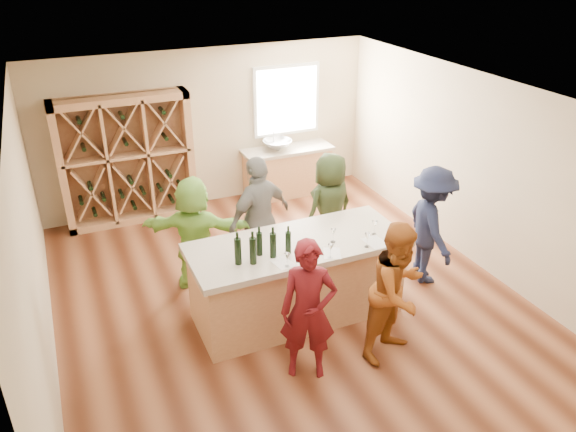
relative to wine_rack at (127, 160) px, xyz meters
name	(u,v)px	position (x,y,z in m)	size (l,w,h in m)	color
floor	(287,301)	(1.50, -3.27, -1.15)	(6.00, 7.00, 0.10)	brown
ceiling	(287,93)	(1.50, -3.27, 1.75)	(6.00, 7.00, 0.10)	white
wall_back	(208,127)	(1.50, 0.28, 0.30)	(6.00, 0.10, 2.80)	#CBB793
wall_front	(476,394)	(1.50, -6.82, 0.30)	(6.00, 0.10, 2.80)	#CBB793
wall_left	(27,256)	(-1.55, -3.27, 0.30)	(0.10, 7.00, 2.80)	#CBB793
wall_right	(478,170)	(4.55, -3.27, 0.30)	(0.10, 7.00, 2.80)	#CBB793
window_frame	(286,100)	(3.00, 0.20, 0.65)	(1.30, 0.06, 1.30)	white
window_pane	(287,101)	(3.00, 0.17, 0.65)	(1.18, 0.01, 1.18)	white
wine_rack	(127,160)	(0.00, 0.00, 0.00)	(2.20, 0.45, 2.20)	tan
back_counter_base	(287,173)	(2.90, -0.07, -0.67)	(1.60, 0.58, 0.86)	tan
back_counter_top	(287,150)	(2.90, -0.07, -0.21)	(1.70, 0.62, 0.06)	#BCAE9A
sink	(277,145)	(2.70, -0.07, -0.09)	(0.54, 0.54, 0.19)	silver
faucet	(274,139)	(2.70, 0.11, -0.03)	(0.02, 0.02, 0.30)	silver
tasting_counter_base	(297,282)	(1.47, -3.65, -0.60)	(2.60, 1.00, 1.00)	tan
tasting_counter_top	(297,245)	(1.47, -3.65, -0.06)	(2.72, 1.12, 0.08)	#BCAE9A
wine_bottle_a	(238,251)	(0.64, -3.84, 0.14)	(0.08, 0.08, 0.33)	black
wine_bottle_b	(253,251)	(0.80, -3.90, 0.15)	(0.08, 0.08, 0.33)	black
wine_bottle_c	(259,244)	(0.94, -3.74, 0.13)	(0.07, 0.07, 0.29)	black
wine_bottle_d	(273,245)	(1.06, -3.86, 0.14)	(0.08, 0.08, 0.31)	black
wine_bottle_e	(288,243)	(1.27, -3.84, 0.12)	(0.07, 0.07, 0.28)	black
wine_glass_a	(287,260)	(1.13, -4.12, 0.06)	(0.06, 0.06, 0.17)	white
wine_glass_b	(331,251)	(1.67, -4.15, 0.07)	(0.07, 0.07, 0.18)	white
wine_glass_c	(367,240)	(2.20, -4.09, 0.07)	(0.07, 0.07, 0.19)	white
wine_glass_d	(333,236)	(1.88, -3.82, 0.07)	(0.07, 0.07, 0.17)	white
wine_glass_e	(374,228)	(2.45, -3.85, 0.08)	(0.07, 0.07, 0.20)	white
tasting_menu_a	(283,263)	(1.11, -4.02, -0.02)	(0.20, 0.28, 0.00)	white
tasting_menu_b	(332,253)	(1.74, -4.06, -0.02)	(0.20, 0.27, 0.00)	white
tasting_menu_c	(375,242)	(2.36, -4.04, -0.02)	(0.23, 0.31, 0.00)	white
person_near_left	(308,311)	(1.13, -4.69, -0.26)	(0.62, 0.45, 1.69)	#590F14
person_near_right	(398,291)	(2.22, -4.79, -0.24)	(0.83, 0.46, 1.72)	#994C19
person_server	(431,226)	(3.53, -3.62, -0.24)	(1.11, 0.52, 1.72)	#191E38
person_far_mid	(260,218)	(1.39, -2.55, -0.18)	(1.08, 0.55, 1.84)	slate
person_far_right	(330,208)	(2.52, -2.51, -0.26)	(0.82, 0.54, 1.69)	#263319
person_far_left	(195,233)	(0.48, -2.45, -0.28)	(1.53, 0.55, 1.65)	#8CC64C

